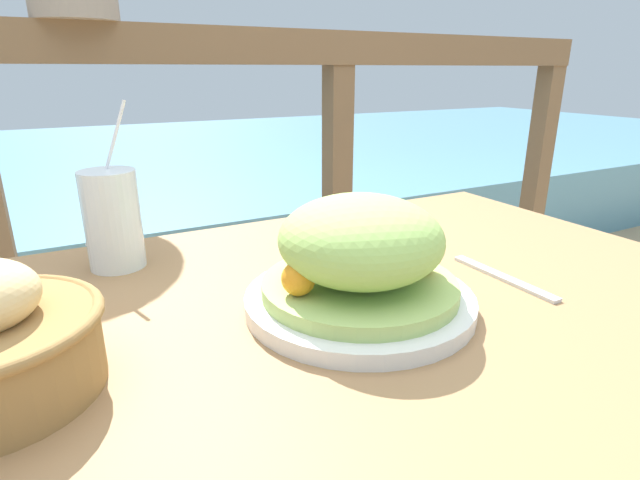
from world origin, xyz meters
name	(u,v)px	position (x,y,z in m)	size (l,w,h in m)	color
patio_table	(340,363)	(0.00, 0.00, 0.62)	(1.14, 0.75, 0.72)	#997047
railing_fence	(187,157)	(0.00, 0.80, 0.78)	(2.80, 0.08, 1.10)	brown
sea_backdrop	(107,184)	(0.00, 3.30, 0.22)	(12.00, 4.00, 0.43)	#568EA8
salad_plate	(360,261)	(0.01, -0.04, 0.78)	(0.29, 0.29, 0.14)	silver
drink_glass	(113,220)	(-0.24, 0.25, 0.79)	(0.08, 0.08, 0.24)	silver
knife	(503,277)	(0.24, -0.06, 0.72)	(0.02, 0.18, 0.00)	silver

